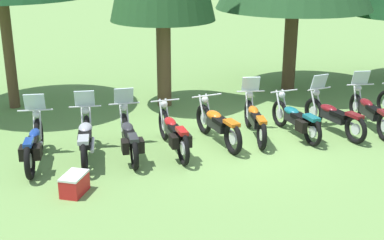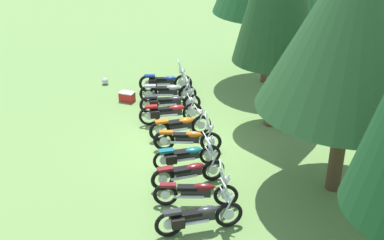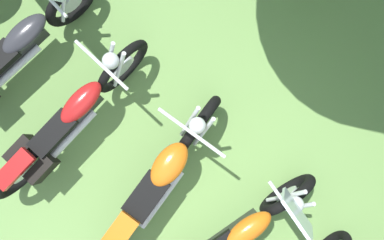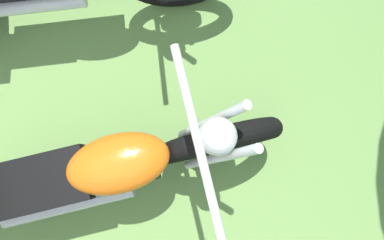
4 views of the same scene
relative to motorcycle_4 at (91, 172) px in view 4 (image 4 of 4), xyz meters
name	(u,v)px [view 4 (image 4 of 4)]	position (x,y,z in m)	size (l,w,h in m)	color
motorcycle_4	(91,172)	(0.00, 0.00, 0.00)	(0.92, 2.15, 1.02)	black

